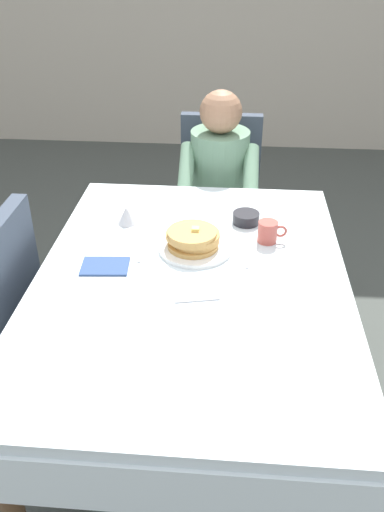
% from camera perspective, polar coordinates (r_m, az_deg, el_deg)
% --- Properties ---
extents(ground_plane, '(14.00, 14.00, 0.00)m').
position_cam_1_polar(ground_plane, '(2.37, -0.05, -17.11)').
color(ground_plane, '#474C47').
extents(dining_table_main, '(1.12, 1.52, 0.74)m').
position_cam_1_polar(dining_table_main, '(1.93, -0.06, -4.37)').
color(dining_table_main, silver).
rests_on(dining_table_main, ground).
extents(chair_diner, '(0.44, 0.45, 0.93)m').
position_cam_1_polar(chair_diner, '(3.00, 2.94, 7.02)').
color(chair_diner, '#384251').
rests_on(chair_diner, ground).
extents(diner_person, '(0.40, 0.43, 1.12)m').
position_cam_1_polar(diner_person, '(2.80, 2.89, 8.25)').
color(diner_person, gray).
rests_on(diner_person, ground).
extents(plate_breakfast, '(0.28, 0.28, 0.02)m').
position_cam_1_polar(plate_breakfast, '(2.03, 0.22, 0.90)').
color(plate_breakfast, white).
rests_on(plate_breakfast, dining_table_main).
extents(breakfast_stack, '(0.20, 0.21, 0.08)m').
position_cam_1_polar(breakfast_stack, '(2.00, 0.15, 1.94)').
color(breakfast_stack, tan).
rests_on(breakfast_stack, plate_breakfast).
extents(cup_coffee, '(0.11, 0.08, 0.08)m').
position_cam_1_polar(cup_coffee, '(2.08, 8.15, 2.59)').
color(cup_coffee, '#B24C42').
rests_on(cup_coffee, dining_table_main).
extents(bowl_butter, '(0.11, 0.11, 0.04)m').
position_cam_1_polar(bowl_butter, '(2.22, 5.80, 4.08)').
color(bowl_butter, black).
rests_on(bowl_butter, dining_table_main).
extents(syrup_pitcher, '(0.08, 0.08, 0.07)m').
position_cam_1_polar(syrup_pitcher, '(2.21, -7.01, 4.35)').
color(syrup_pitcher, silver).
rests_on(syrup_pitcher, dining_table_main).
extents(fork_left_of_plate, '(0.02, 0.18, 0.00)m').
position_cam_1_polar(fork_left_of_plate, '(2.03, -5.17, 0.70)').
color(fork_left_of_plate, silver).
rests_on(fork_left_of_plate, dining_table_main).
extents(knife_right_of_plate, '(0.04, 0.20, 0.00)m').
position_cam_1_polar(knife_right_of_plate, '(2.01, 5.59, 0.23)').
color(knife_right_of_plate, silver).
rests_on(knife_right_of_plate, dining_table_main).
extents(spoon_near_edge, '(0.15, 0.05, 0.00)m').
position_cam_1_polar(spoon_near_edge, '(1.76, 0.57, -4.71)').
color(spoon_near_edge, silver).
rests_on(spoon_near_edge, dining_table_main).
extents(napkin_folded, '(0.18, 0.13, 0.01)m').
position_cam_1_polar(napkin_folded, '(1.95, -9.29, -1.08)').
color(napkin_folded, '#334C7F').
rests_on(napkin_folded, dining_table_main).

